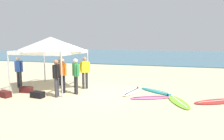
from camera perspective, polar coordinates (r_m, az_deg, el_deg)
The scene contains 17 objects.
ground_plane at distance 10.30m, azimuth -6.17°, elevation -6.30°, with size 80.00×80.00×0.00m, color beige.
sea at distance 39.69m, azimuth 11.15°, elevation 4.13°, with size 80.00×36.00×0.10m, color #386B84.
canopy_tent at distance 11.45m, azimuth -16.54°, elevation 6.91°, with size 3.04×3.04×2.75m.
surfboard_white at distance 10.38m, azimuth 5.51°, elevation -5.98°, with size 0.91×1.91×0.19m.
surfboard_red at distance 9.82m, azimuth 27.42°, elevation -7.64°, with size 2.36×1.81×0.19m.
surfboard_lime at distance 9.13m, azimuth 17.79°, elevation -8.26°, with size 1.20×2.12×0.19m.
surfboard_teal at distance 10.67m, azimuth 12.01°, elevation -5.73°, with size 1.87×1.60×0.19m.
surfboard_pink at distance 9.48m, azimuth 10.78°, elevation -7.42°, with size 1.95×1.32×0.19m.
person_blue at distance 12.33m, azimuth -24.28°, elevation 0.06°, with size 0.55×0.24×1.71m.
person_green at distance 10.01m, azimuth -9.95°, elevation -1.01°, with size 0.42×0.41×1.71m.
person_black at distance 9.66m, azimuth -15.07°, elevation -1.48°, with size 0.29×0.54×1.71m.
person_yellow at distance 11.08m, azimuth -7.50°, elevation -0.11°, with size 0.48×0.38×1.71m.
person_orange at distance 10.40m, azimuth -13.47°, elevation -0.78°, with size 0.50×0.36×1.71m.
person_grey at distance 12.27m, azimuth -13.92°, elevation 0.49°, with size 0.27×0.54×1.71m.
gear_bag_near_tent at distance 9.96m, azimuth -19.83°, elevation -6.39°, with size 0.60×0.32×0.28m, color black.
gear_bag_by_pole at distance 10.65m, azimuth -27.45°, elevation -5.91°, with size 0.60×0.32×0.28m, color #4C1919.
gear_bag_on_sand at distance 11.16m, azimuth -22.57°, elevation -5.03°, with size 0.60×0.32×0.28m, color #4C1919.
Camera 1 is at (3.93, -9.18, 2.51)m, focal length 33.19 mm.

